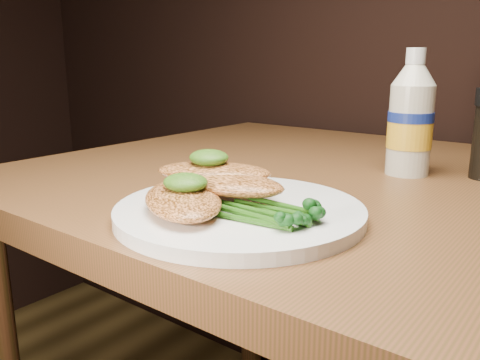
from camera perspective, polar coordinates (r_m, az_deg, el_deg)
The scene contains 8 objects.
plate at distance 0.53m, azimuth -0.04°, elevation -3.66°, with size 0.27×0.27×0.01m, color white.
chicken_front at distance 0.51m, azimuth -6.62°, elevation -2.25°, with size 0.14×0.08×0.02m, color #DF8447.
chicken_mid at distance 0.54m, azimuth -2.01°, elevation -0.27°, with size 0.15×0.07×0.02m, color #DF8447.
chicken_back at distance 0.56m, azimuth -3.05°, elevation 0.95°, with size 0.13×0.07×0.02m, color #DF8447.
pesto_front at distance 0.51m, azimuth -6.31°, elevation -0.26°, with size 0.05×0.04×0.02m, color black.
pesto_back at distance 0.56m, azimuth -3.62°, elevation 2.60°, with size 0.05×0.04×0.02m, color black.
broccolini_bundle at distance 0.49m, azimuth 2.78°, elevation -3.27°, with size 0.13×0.10×0.02m, color #235512, non-canonical shape.
mayo_bottle at distance 0.76m, azimuth 19.17°, elevation 7.35°, with size 0.06×0.06×0.18m, color beige, non-canonical shape.
Camera 1 is at (0.19, 0.39, 0.92)m, focal length 36.94 mm.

